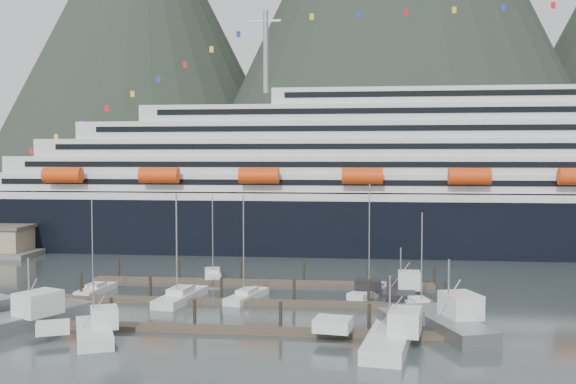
% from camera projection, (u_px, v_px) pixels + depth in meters
% --- Properties ---
extents(ground, '(1600.00, 1600.00, 0.00)m').
position_uv_depth(ground, '(282.00, 311.00, 77.78)').
color(ground, '#404B4B').
rests_on(ground, ground).
extents(mountains, '(870.00, 440.00, 420.00)m').
position_uv_depth(mountains, '(412.00, 5.00, 647.06)').
color(mountains, '#202B21').
rests_on(mountains, ground).
extents(cruise_ship, '(210.00, 30.40, 50.30)m').
position_uv_depth(cruise_ship, '(474.00, 187.00, 128.21)').
color(cruise_ship, black).
rests_on(cruise_ship, ground).
extents(dock_near, '(48.18, 2.28, 3.20)m').
position_uv_depth(dock_near, '(222.00, 329.00, 68.46)').
color(dock_near, '#3F3328').
rests_on(dock_near, ground).
extents(dock_mid, '(48.18, 2.28, 3.20)m').
position_uv_depth(dock_mid, '(244.00, 302.00, 81.35)').
color(dock_mid, '#3F3328').
rests_on(dock_mid, ground).
extents(dock_far, '(48.18, 2.28, 3.20)m').
position_uv_depth(dock_far, '(261.00, 282.00, 94.25)').
color(dock_far, '#3F3328').
rests_on(dock_far, ground).
extents(sailboat_a, '(2.98, 7.94, 12.60)m').
position_uv_depth(sailboat_a, '(96.00, 290.00, 87.71)').
color(sailboat_a, silver).
rests_on(sailboat_a, ground).
extents(sailboat_b, '(4.51, 9.09, 13.41)m').
position_uv_depth(sailboat_b, '(247.00, 296.00, 83.82)').
color(sailboat_b, silver).
rests_on(sailboat_b, ground).
extents(sailboat_c, '(4.50, 11.09, 14.02)m').
position_uv_depth(sailboat_c, '(181.00, 298.00, 82.80)').
color(sailboat_c, silver).
rests_on(sailboat_c, ground).
extents(sailboat_d, '(6.50, 9.78, 14.72)m').
position_uv_depth(sailboat_d, '(372.00, 291.00, 86.92)').
color(sailboat_d, silver).
rests_on(sailboat_d, ground).
extents(sailboat_e, '(4.38, 9.19, 12.52)m').
position_uv_depth(sailboat_e, '(213.00, 275.00, 99.05)').
color(sailboat_e, silver).
rests_on(sailboat_e, ground).
extents(sailboat_h, '(4.32, 8.35, 11.81)m').
position_uv_depth(sailboat_h, '(419.00, 306.00, 78.30)').
color(sailboat_h, silver).
rests_on(sailboat_h, ground).
extents(trawler_a, '(12.15, 14.81, 7.98)m').
position_uv_depth(trawler_a, '(28.00, 316.00, 70.95)').
color(trawler_a, gray).
rests_on(trawler_a, ground).
extents(trawler_b, '(8.85, 10.39, 6.43)m').
position_uv_depth(trawler_b, '(93.00, 331.00, 65.62)').
color(trawler_b, silver).
rests_on(trawler_b, ground).
extents(trawler_c, '(10.50, 14.73, 7.33)m').
position_uv_depth(trawler_c, '(388.00, 335.00, 63.57)').
color(trawler_c, silver).
rests_on(trawler_c, ground).
extents(trawler_d, '(11.53, 14.30, 8.22)m').
position_uv_depth(trawler_d, '(447.00, 322.00, 68.39)').
color(trawler_d, gray).
rests_on(trawler_d, ground).
extents(trawler_e, '(8.31, 10.90, 6.98)m').
position_uv_depth(trawler_e, '(399.00, 290.00, 85.10)').
color(trawler_e, black).
rests_on(trawler_e, ground).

